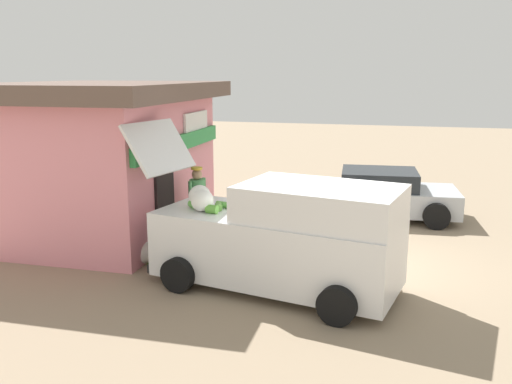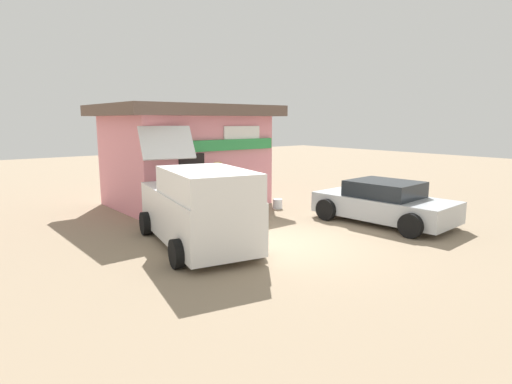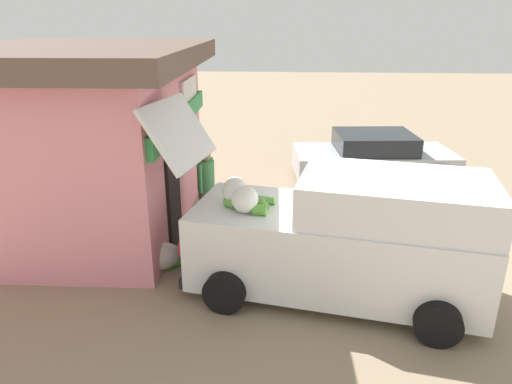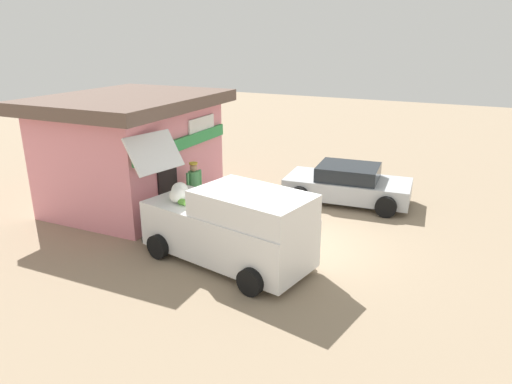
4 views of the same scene
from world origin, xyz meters
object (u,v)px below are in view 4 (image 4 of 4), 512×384
Objects in this scene: delivery_van at (231,226)px; paint_bucket at (239,192)px; parked_sedan at (348,184)px; storefront_bar at (133,149)px; unloaded_banana_pile at (149,226)px; customer_bending at (170,208)px; vendor_standing at (194,186)px.

delivery_van is 4.98m from paint_bucket.
parked_sedan is at bearing -71.67° from paint_bucket.
storefront_bar is at bearing 64.20° from delivery_van.
parked_sedan is 6.63m from unloaded_banana_pile.
paint_bucket is at bearing 25.94° from delivery_van.
customer_bending is (-1.61, -2.54, -1.07)m from storefront_bar.
storefront_bar is 3.08m from unloaded_banana_pile.
delivery_van is 3.14m from unloaded_banana_pile.
delivery_van is at bearing -131.34° from vendor_standing.
vendor_standing reaches higher than parked_sedan.
vendor_standing is 2.42m from paint_bucket.
parked_sedan is (3.21, -6.24, -1.24)m from storefront_bar.
vendor_standing is 5.19× the size of paint_bucket.
paint_bucket is at bearing -7.82° from vendor_standing.
paint_bucket is at bearing -12.42° from unloaded_banana_pile.
customer_bending is (0.75, 2.35, -0.19)m from delivery_van.
parked_sedan is (5.58, -1.35, -0.37)m from delivery_van.
delivery_van is 1.22× the size of parked_sedan.
unloaded_banana_pile is 2.54× the size of paint_bucket.
parked_sedan is 2.42× the size of vendor_standing.
customer_bending is 3.71× the size of paint_bucket.
vendor_standing is at bearing 48.66° from delivery_van.
storefront_bar reaches higher than delivery_van.
delivery_van reaches higher than unloaded_banana_pile.
parked_sedan reaches higher than customer_bending.
unloaded_banana_pile is 3.93m from paint_bucket.
storefront_bar reaches higher than paint_bucket.
delivery_van is at bearing -107.66° from customer_bending.
unloaded_banana_pile is (-1.78, -1.89, -1.65)m from storefront_bar.
parked_sedan is at bearing -62.74° from storefront_bar.
delivery_van is (-2.36, -4.89, -0.88)m from storefront_bar.
delivery_van reaches higher than paint_bucket.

